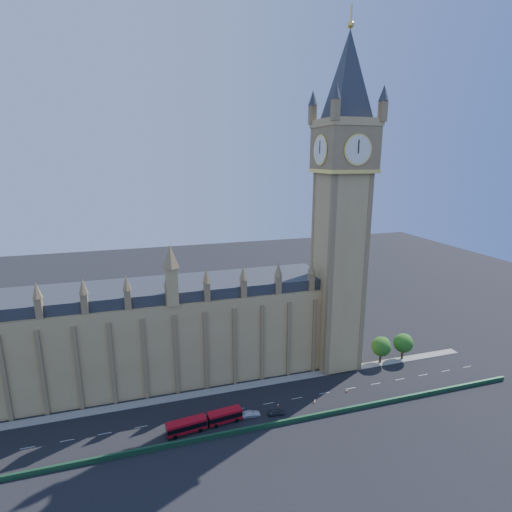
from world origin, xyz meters
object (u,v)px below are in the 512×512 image
object	(u,v)px
red_bus	(205,421)
car_white	(250,414)
car_silver	(233,413)
car_grey	(276,412)

from	to	relation	value
red_bus	car_white	size ratio (longest dim) A/B	3.60
red_bus	car_white	distance (m)	11.48
red_bus	car_silver	world-z (taller)	red_bus
red_bus	car_silver	xyz separation A→B (m)	(7.41, 2.38, -0.91)
red_bus	car_grey	size ratio (longest dim) A/B	4.43
red_bus	car_white	xyz separation A→B (m)	(11.41, 0.80, -0.89)
car_grey	car_white	size ratio (longest dim) A/B	0.81
car_grey	car_silver	xyz separation A→B (m)	(-10.34, 2.73, 0.01)
car_grey	car_white	distance (m)	6.44
car_white	red_bus	bearing A→B (deg)	97.80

